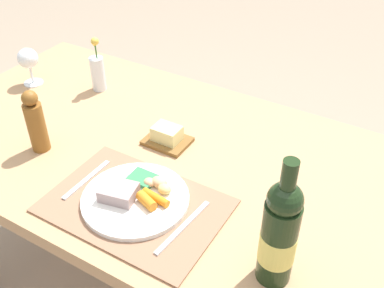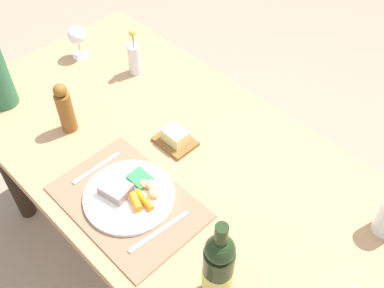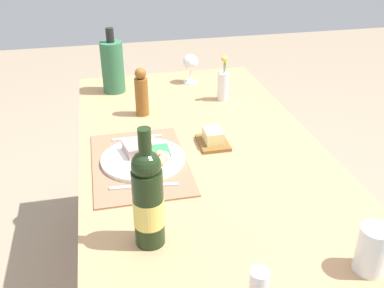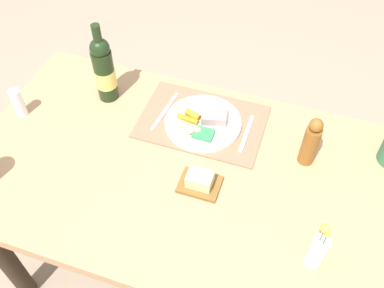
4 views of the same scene
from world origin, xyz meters
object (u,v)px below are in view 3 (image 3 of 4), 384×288
(dining_table, at_px, (201,171))
(fork, at_px, (137,138))
(butter_dish, at_px, (213,139))
(flower_vase, at_px, (223,84))
(knife, at_px, (144,186))
(water_tumbler, at_px, (372,252))
(wine_glass, at_px, (190,63))
(pepper_mill, at_px, (142,93))
(cooler_bottle, at_px, (113,66))
(dinner_plate, at_px, (144,157))
(wine_bottle, at_px, (148,199))

(dining_table, xyz_separation_m, fork, (-0.10, -0.21, 0.11))
(butter_dish, bearing_deg, flower_vase, 159.11)
(fork, bearing_deg, butter_dish, 71.31)
(knife, bearing_deg, water_tumbler, 52.29)
(wine_glass, bearing_deg, knife, -21.19)
(fork, bearing_deg, pepper_mill, 168.54)
(dining_table, height_order, pepper_mill, pepper_mill)
(knife, height_order, wine_glass, wine_glass)
(dining_table, xyz_separation_m, flower_vase, (-0.39, 0.19, 0.17))
(butter_dish, height_order, cooler_bottle, cooler_bottle)
(pepper_mill, distance_m, flower_vase, 0.36)
(butter_dish, bearing_deg, dinner_plate, -74.77)
(butter_dish, distance_m, wine_bottle, 0.54)
(dinner_plate, distance_m, fork, 0.16)
(knife, distance_m, wine_glass, 0.89)
(fork, height_order, wine_bottle, wine_bottle)
(fork, relative_size, wine_bottle, 0.56)
(butter_dish, distance_m, flower_vase, 0.41)
(fork, relative_size, water_tumbler, 1.48)
(butter_dish, xyz_separation_m, pepper_mill, (-0.30, -0.21, 0.07))
(water_tumbler, relative_size, wine_bottle, 0.38)
(dinner_plate, height_order, wine_glass, wine_glass)
(water_tumbler, distance_m, wine_bottle, 0.52)
(butter_dish, bearing_deg, dining_table, -77.86)
(water_tumbler, relative_size, cooler_bottle, 0.42)
(dinner_plate, distance_m, water_tumbler, 0.74)
(knife, distance_m, butter_dish, 0.35)
(wine_bottle, bearing_deg, wine_glass, 162.52)
(knife, xyz_separation_m, water_tumbler, (0.44, 0.46, 0.04))
(fork, xyz_separation_m, water_tumbler, (0.74, 0.45, 0.04))
(pepper_mill, bearing_deg, butter_dish, 34.86)
(water_tumbler, bearing_deg, wine_bottle, -113.17)
(dinner_plate, bearing_deg, water_tumbler, 37.04)
(fork, bearing_deg, cooler_bottle, -173.78)
(flower_vase, bearing_deg, knife, -34.63)
(wine_glass, bearing_deg, dinner_plate, -24.09)
(wine_bottle, height_order, pepper_mill, wine_bottle)
(fork, distance_m, pepper_mill, 0.23)
(cooler_bottle, bearing_deg, flower_vase, 66.20)
(dining_table, relative_size, dinner_plate, 5.71)
(knife, relative_size, flower_vase, 1.04)
(fork, distance_m, cooler_bottle, 0.50)
(dinner_plate, xyz_separation_m, pepper_mill, (-0.37, 0.04, 0.07))
(dinner_plate, bearing_deg, wine_bottle, -4.69)
(knife, xyz_separation_m, flower_vase, (-0.60, 0.41, 0.06))
(butter_dish, distance_m, cooler_bottle, 0.65)
(water_tumbler, relative_size, butter_dish, 0.91)
(flower_vase, bearing_deg, dinner_plate, -41.49)
(dinner_plate, relative_size, pepper_mill, 1.41)
(dining_table, distance_m, wine_bottle, 0.55)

